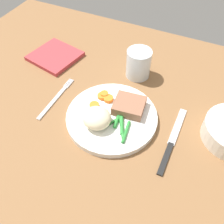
{
  "coord_description": "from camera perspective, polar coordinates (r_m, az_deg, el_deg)",
  "views": [
    {
      "loc": [
        17.7,
        -35.66,
        51.26
      ],
      "look_at": [
        0.83,
        0.16,
        4.6
      ],
      "focal_mm": 39.43,
      "sensor_mm": 36.0,
      "label": 1
    }
  ],
  "objects": [
    {
      "name": "water_glass",
      "position": [
        0.73,
        6.12,
        10.71
      ],
      "size": [
        7.12,
        7.12,
        8.39
      ],
      "color": "silver",
      "rests_on": "dining_table"
    },
    {
      "name": "napkin",
      "position": [
        0.83,
        -13.06,
        12.52
      ],
      "size": [
        16.23,
        15.74,
        1.28
      ],
      "primitive_type": "cube",
      "rotation": [
        0.0,
        0.0,
        -0.19
      ],
      "color": "#B2383D",
      "rests_on": "dining_table"
    },
    {
      "name": "meat_portion",
      "position": [
        0.62,
        4.01,
        1.49
      ],
      "size": [
        8.39,
        7.74,
        2.41
      ],
      "primitive_type": "cube",
      "rotation": [
        0.0,
        0.0,
        0.12
      ],
      "color": "#936047",
      "rests_on": "dinner_plate"
    },
    {
      "name": "knife",
      "position": [
        0.61,
        13.73,
        -6.56
      ],
      "size": [
        1.7,
        20.5,
        0.64
      ],
      "rotation": [
        0.0,
        0.0,
        0.07
      ],
      "color": "black",
      "rests_on": "dining_table"
    },
    {
      "name": "dinner_plate",
      "position": [
        0.63,
        -0.0,
        -1.07
      ],
      "size": [
        23.06,
        23.06,
        1.6
      ],
      "primitive_type": "cylinder",
      "color": "white",
      "rests_on": "dining_table"
    },
    {
      "name": "carrot_slices",
      "position": [
        0.65,
        -2.22,
        3.08
      ],
      "size": [
        4.78,
        6.89,
        1.22
      ],
      "color": "orange",
      "rests_on": "dinner_plate"
    },
    {
      "name": "dining_table",
      "position": [
        0.64,
        -0.74,
        -1.94
      ],
      "size": [
        120.0,
        90.0,
        2.0
      ],
      "color": "brown",
      "rests_on": "ground"
    },
    {
      "name": "mashed_potatoes",
      "position": [
        0.59,
        -3.57,
        -1.4
      ],
      "size": [
        7.02,
        6.67,
        4.35
      ],
      "primitive_type": "ellipsoid",
      "color": "beige",
      "rests_on": "dinner_plate"
    },
    {
      "name": "fork",
      "position": [
        0.69,
        -12.85,
        3.11
      ],
      "size": [
        1.44,
        16.6,
        0.4
      ],
      "rotation": [
        0.0,
        0.0,
        0.04
      ],
      "color": "silver",
      "rests_on": "dining_table"
    },
    {
      "name": "green_beans",
      "position": [
        0.6,
        2.11,
        -2.48
      ],
      "size": [
        5.93,
        9.88,
        0.88
      ],
      "color": "#2D8C38",
      "rests_on": "dinner_plate"
    }
  ]
}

